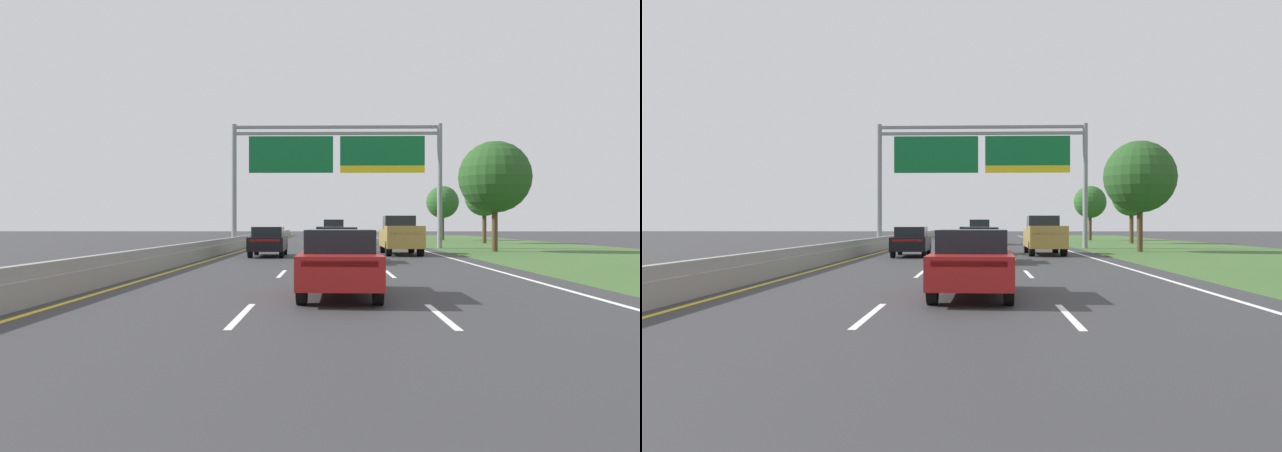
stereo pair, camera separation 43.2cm
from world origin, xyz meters
TOP-DOWN VIEW (x-y plane):
  - ground_plane at (0.00, 35.00)m, footprint 220.00×220.00m
  - lane_striping at (0.00, 34.54)m, footprint 11.96×106.00m
  - grass_verge_right at (13.95, 35.00)m, footprint 14.00×110.00m
  - median_barrier_concrete at (-6.60, 35.00)m, footprint 0.60×110.00m
  - overhead_sign_gantry at (0.30, 40.73)m, footprint 15.06×0.42m
  - pickup_truck_gold at (3.81, 32.40)m, footprint 2.05×5.42m
  - car_silver_centre_lane_suv at (0.16, 48.80)m, footprint 1.96×4.73m
  - car_black_left_lane_sedan at (-3.47, 30.38)m, footprint 1.90×4.43m
  - car_white_centre_lane_sedan at (-0.19, 33.22)m, footprint 1.86×4.42m
  - car_darkgreen_centre_lane_sedan at (0.23, 25.75)m, footprint 1.90×4.43m
  - car_red_centre_lane_sedan at (0.04, 13.40)m, footprint 1.92×4.44m
  - roadside_tree_mid at (10.05, 35.59)m, footprint 4.45×4.45m
  - roadside_tree_far at (13.68, 51.41)m, footprint 3.46×3.46m
  - roadside_tree_distant at (12.01, 61.96)m, footprint 3.48×3.48m

SIDE VIEW (x-z plane):
  - ground_plane at x=0.00m, z-range 0.00..0.00m
  - lane_striping at x=0.00m, z-range 0.00..0.01m
  - grass_verge_right at x=13.95m, z-range 0.00..0.02m
  - median_barrier_concrete at x=-6.60m, z-range -0.07..0.78m
  - car_black_left_lane_sedan at x=-3.47m, z-range 0.03..1.60m
  - car_white_centre_lane_sedan at x=-0.19m, z-range 0.03..1.60m
  - car_darkgreen_centre_lane_sedan at x=0.23m, z-range 0.03..1.60m
  - car_red_centre_lane_sedan at x=0.04m, z-range 0.03..1.60m
  - pickup_truck_gold at x=3.81m, z-range -0.03..2.17m
  - car_silver_centre_lane_suv at x=0.16m, z-range 0.04..2.15m
  - roadside_tree_distant at x=12.01m, z-range 1.17..7.05m
  - roadside_tree_far at x=13.68m, z-range 1.20..7.12m
  - roadside_tree_mid at x=10.05m, z-range 1.20..8.07m
  - overhead_sign_gantry at x=0.30m, z-range 1.88..10.76m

